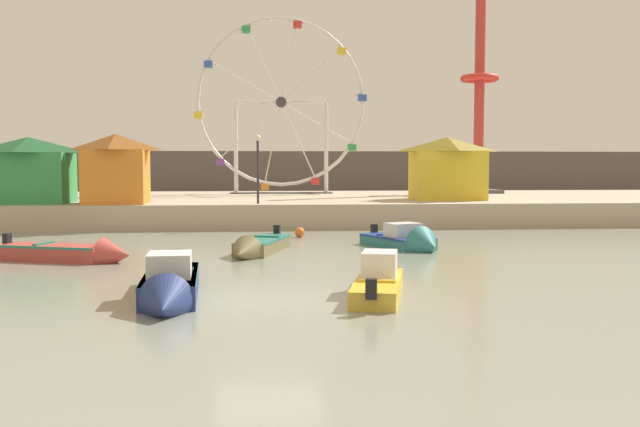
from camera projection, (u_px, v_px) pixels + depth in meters
The scene contains 15 objects.
ground_plane at pixel (269, 301), 15.89m from camera, with size 240.00×240.00×0.00m, color gray.
quay_promenade at pixel (263, 207), 42.26m from camera, with size 110.00×18.17×1.24m, color #B7A88E.
distant_town_skyline at pixel (262, 176), 61.51m from camera, with size 140.00×3.00×4.40m, color #564C47.
motorboat_mustard_yellow at pixel (380, 279), 17.21m from camera, with size 2.12×4.91×1.31m.
motorboat_faded_red at pixel (74, 253), 22.49m from camera, with size 4.65×2.58×1.15m.
motorboat_teal_painted at pixel (409, 241), 25.85m from camera, with size 2.90×4.15×1.46m.
motorboat_navy_blue at pixel (169, 286), 15.78m from camera, with size 1.55×5.13×1.42m.
motorboat_olive_wood at pixel (257, 247), 24.33m from camera, with size 2.41×4.78×1.11m.
ferris_wheel_white_frame at pixel (281, 105), 46.42m from camera, with size 11.64×1.20×11.87m.
drop_tower_red_tower at pixel (479, 89), 47.30m from camera, with size 2.80×2.80×16.39m.
carnival_booth_yellow_awning at pixel (447, 167), 38.39m from camera, with size 4.15×3.49×3.48m.
carnival_booth_orange_canopy at pixel (116, 168), 34.22m from camera, with size 3.39×3.16×3.47m.
carnival_booth_green_kiosk at pixel (29, 169), 34.62m from camera, with size 4.48×3.62×3.34m.
promenade_lamp_near at pixel (258, 158), 34.11m from camera, with size 0.32×0.32×3.43m.
mooring_buoy_orange at pixel (300, 232), 30.07m from camera, with size 0.44×0.44×0.44m, color orange.
Camera 1 is at (-0.19, -15.75, 3.14)m, focal length 38.56 mm.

